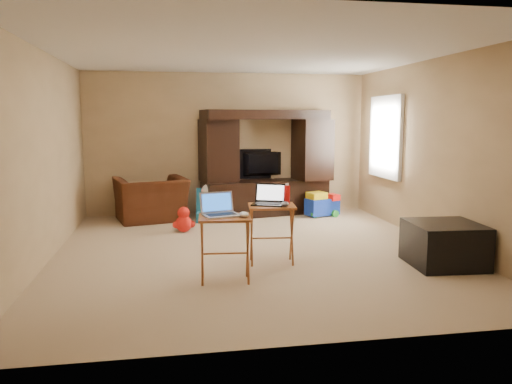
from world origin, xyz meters
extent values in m
plane|color=#CEB28E|center=(0.00, 0.00, 0.00)|extent=(5.50, 5.50, 0.00)
plane|color=silver|center=(0.00, 0.00, 2.50)|extent=(5.50, 5.50, 0.00)
plane|color=tan|center=(0.00, 2.75, 1.25)|extent=(5.00, 0.00, 5.00)
plane|color=tan|center=(0.00, -2.75, 1.25)|extent=(5.00, 0.00, 5.00)
plane|color=tan|center=(-2.50, 0.00, 1.25)|extent=(0.00, 5.50, 5.50)
plane|color=tan|center=(2.50, 0.00, 1.25)|extent=(0.00, 5.50, 5.50)
plane|color=white|center=(2.48, 1.55, 1.40)|extent=(0.00, 1.20, 1.20)
cube|color=white|center=(2.46, 1.55, 1.40)|extent=(0.06, 1.14, 1.34)
cube|color=black|center=(0.64, 2.44, 0.92)|extent=(2.33, 1.03, 1.85)
imported|color=black|center=(0.64, 2.66, 0.89)|extent=(0.95, 0.24, 0.54)
imported|color=#441C0E|center=(-1.36, 2.23, 0.36)|extent=(1.32, 1.22, 0.72)
cube|color=black|center=(2.08, -1.01, 0.25)|extent=(0.83, 0.83, 0.50)
cube|color=#AB5729|center=(-0.49, -1.15, 0.35)|extent=(0.57, 0.47, 0.69)
cube|color=#A55D28|center=(0.12, -0.57, 0.35)|extent=(0.58, 0.48, 0.70)
cube|color=#B4B5B9|center=(-0.52, -1.12, 0.81)|extent=(0.42, 0.38, 0.24)
cube|color=black|center=(0.08, -0.55, 0.82)|extent=(0.45, 0.41, 0.24)
ellipsoid|color=white|center=(-0.30, -1.22, 0.72)|extent=(0.12, 0.16, 0.06)
ellipsoid|color=#444349|center=(0.25, -0.69, 0.73)|extent=(0.13, 0.16, 0.06)
cylinder|color=red|center=(0.32, -0.49, 0.80)|extent=(0.07, 0.07, 0.21)
camera|label=1|loc=(-1.04, -6.19, 1.69)|focal=35.00mm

